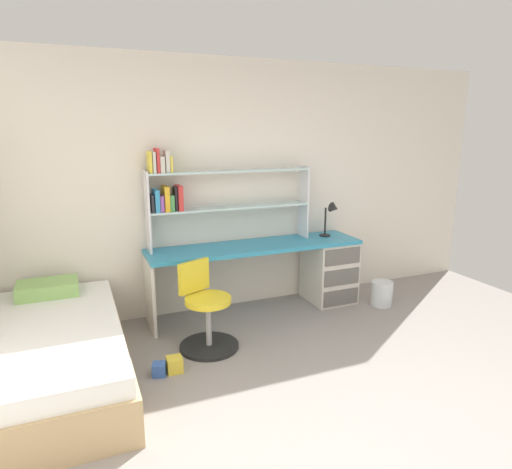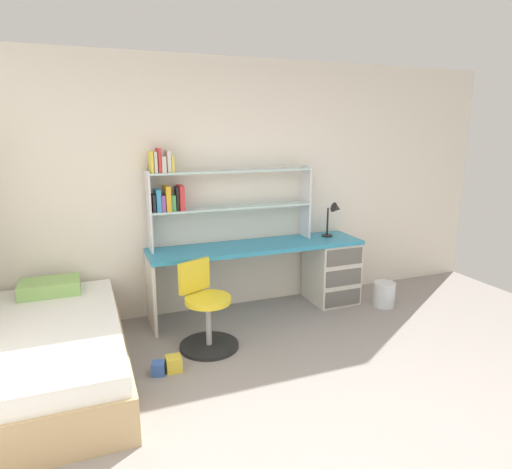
{
  "view_description": "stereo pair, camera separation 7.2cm",
  "coord_description": "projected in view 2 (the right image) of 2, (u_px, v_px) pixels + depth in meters",
  "views": [
    {
      "loc": [
        -1.66,
        -1.74,
        1.87
      ],
      "look_at": [
        -0.27,
        1.63,
        1.02
      ],
      "focal_mm": 31.28,
      "sensor_mm": 36.0,
      "label": 1
    },
    {
      "loc": [
        -1.6,
        -1.76,
        1.87
      ],
      "look_at": [
        -0.27,
        1.63,
        1.02
      ],
      "focal_mm": 31.28,
      "sensor_mm": 36.0,
      "label": 2
    }
  ],
  "objects": [
    {
      "name": "bed_platform",
      "position": [
        49.0,
        353.0,
        3.35
      ],
      "size": [
        1.09,
        1.94,
        0.58
      ],
      "color": "tan",
      "rests_on": "ground_plane"
    },
    {
      "name": "room_shell",
      "position": [
        133.0,
        218.0,
        3.02
      ],
      "size": [
        6.01,
        6.26,
        2.58
      ],
      "color": "silver",
      "rests_on": "ground_plane"
    },
    {
      "name": "desk",
      "position": [
        310.0,
        267.0,
        4.84
      ],
      "size": [
        2.23,
        0.54,
        0.73
      ],
      "color": "teal",
      "rests_on": "ground_plane"
    },
    {
      "name": "swivel_chair",
      "position": [
        206.0,
        315.0,
        3.89
      ],
      "size": [
        0.52,
        0.52,
        0.76
      ],
      "color": "black",
      "rests_on": "ground_plane"
    },
    {
      "name": "ground_plane",
      "position": [
        401.0,
        461.0,
        2.6
      ],
      "size": [
        6.01,
        6.26,
        0.02
      ],
      "primitive_type": "cube",
      "color": "gray"
    },
    {
      "name": "toy_block_yellow_0",
      "position": [
        174.0,
        364.0,
        3.54
      ],
      "size": [
        0.13,
        0.13,
        0.12
      ],
      "primitive_type": "cube",
      "rotation": [
        0.0,
        0.0,
        1.53
      ],
      "color": "gold",
      "rests_on": "ground_plane"
    },
    {
      "name": "waste_bin",
      "position": [
        384.0,
        294.0,
        4.83
      ],
      "size": [
        0.23,
        0.23,
        0.27
      ],
      "primitive_type": "cylinder",
      "color": "silver",
      "rests_on": "ground_plane"
    },
    {
      "name": "bookshelf_hutch",
      "position": [
        206.0,
        191.0,
        4.39
      ],
      "size": [
        1.69,
        0.22,
        0.98
      ],
      "color": "silver",
      "rests_on": "desk"
    },
    {
      "name": "toy_block_blue_3",
      "position": [
        158.0,
        368.0,
        3.49
      ],
      "size": [
        0.13,
        0.13,
        0.1
      ],
      "primitive_type": "cube",
      "rotation": [
        0.0,
        0.0,
        1.29
      ],
      "color": "#3860B7",
      "rests_on": "ground_plane"
    },
    {
      "name": "desk_lamp",
      "position": [
        334.0,
        214.0,
        4.85
      ],
      "size": [
        0.2,
        0.17,
        0.38
      ],
      "color": "black",
      "rests_on": "desk"
    }
  ]
}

